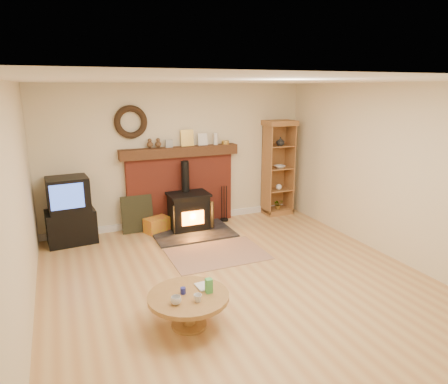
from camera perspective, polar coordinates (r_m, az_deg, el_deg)
name	(u,v)px	position (r m, az deg, el deg)	size (l,w,h in m)	color
ground	(241,285)	(5.41, 2.49, -13.13)	(5.50, 5.50, 0.00)	#B8834C
room_shell	(238,155)	(4.93, 2.05, 5.25)	(5.02, 5.52, 2.61)	beige
chimney_breast	(181,183)	(7.48, -6.21, 1.32)	(2.20, 0.22, 1.78)	#983626
wood_stove	(189,213)	(7.25, -5.00, -2.95)	(1.40, 1.00, 1.25)	black
area_rug	(217,254)	(6.31, -0.97, -8.85)	(1.48, 1.02, 0.01)	brown
tv_unit	(70,212)	(7.07, -21.15, -2.66)	(0.80, 0.60, 1.12)	black
curio_cabinet	(278,168)	(8.14, 7.66, 3.46)	(0.61, 0.44, 1.90)	brown
firelog_box	(157,225)	(7.29, -9.53, -4.65)	(0.43, 0.27, 0.27)	#D9E306
leaning_painting	(137,214)	(7.31, -12.28, -3.09)	(0.56, 0.03, 0.67)	black
fire_tools	(224,214)	(7.78, 0.02, -3.19)	(0.16, 0.16, 0.70)	black
coffee_table	(189,301)	(4.46, -5.06, -15.20)	(0.88, 0.88, 0.54)	brown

